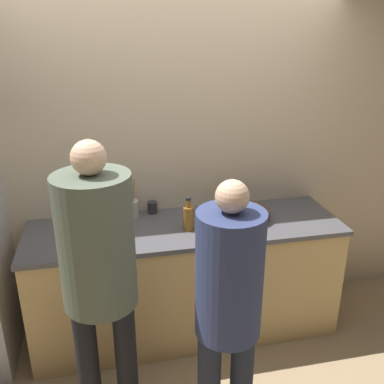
{
  "coord_description": "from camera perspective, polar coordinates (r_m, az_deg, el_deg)",
  "views": [
    {
      "loc": [
        -0.55,
        -2.4,
        2.3
      ],
      "look_at": [
        0.0,
        0.16,
        1.27
      ],
      "focal_mm": 40.0,
      "sensor_mm": 36.0,
      "label": 1
    }
  ],
  "objects": [
    {
      "name": "ground_plane",
      "position": [
        3.37,
        0.61,
        -21.61
      ],
      "size": [
        14.0,
        14.0,
        0.0
      ],
      "primitive_type": "plane",
      "color": "#9E8460"
    },
    {
      "name": "wall_back",
      "position": [
        3.35,
        -2.11,
        4.09
      ],
      "size": [
        5.2,
        0.06,
        2.6
      ],
      "color": "#C6B293",
      "rests_on": "ground_plane"
    },
    {
      "name": "counter",
      "position": [
        3.39,
        -0.86,
        -11.35
      ],
      "size": [
        2.31,
        0.73,
        0.92
      ],
      "color": "tan",
      "rests_on": "ground_plane"
    },
    {
      "name": "person_left",
      "position": [
        2.39,
        -12.38,
        -9.26
      ],
      "size": [
        0.41,
        0.41,
        1.78
      ],
      "color": "black",
      "rests_on": "ground_plane"
    },
    {
      "name": "person_center",
      "position": [
        2.28,
        4.87,
        -14.27
      ],
      "size": [
        0.34,
        0.34,
        1.63
      ],
      "color": "#232838",
      "rests_on": "ground_plane"
    },
    {
      "name": "fruit_bowl",
      "position": [
        3.26,
        7.16,
        -2.92
      ],
      "size": [
        0.37,
        0.37,
        0.12
      ],
      "color": "#4C3323",
      "rests_on": "counter"
    },
    {
      "name": "utensil_crock",
      "position": [
        3.29,
        -7.9,
        -2.04
      ],
      "size": [
        0.09,
        0.09,
        0.3
      ],
      "color": "#ADA393",
      "rests_on": "counter"
    },
    {
      "name": "bottle_amber",
      "position": [
        3.05,
        -0.48,
        -3.37
      ],
      "size": [
        0.08,
        0.08,
        0.25
      ],
      "color": "brown",
      "rests_on": "counter"
    },
    {
      "name": "bottle_green",
      "position": [
        3.24,
        -12.0,
        -2.27
      ],
      "size": [
        0.06,
        0.06,
        0.25
      ],
      "color": "#236033",
      "rests_on": "counter"
    },
    {
      "name": "cup_yellow",
      "position": [
        3.34,
        2.97,
        -2.14
      ],
      "size": [
        0.09,
        0.09,
        0.08
      ],
      "color": "gold",
      "rests_on": "counter"
    },
    {
      "name": "cup_black",
      "position": [
        3.35,
        -5.29,
        -2.07
      ],
      "size": [
        0.07,
        0.07,
        0.09
      ],
      "color": "#28282D",
      "rests_on": "counter"
    }
  ]
}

